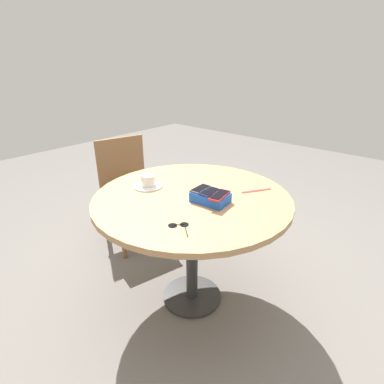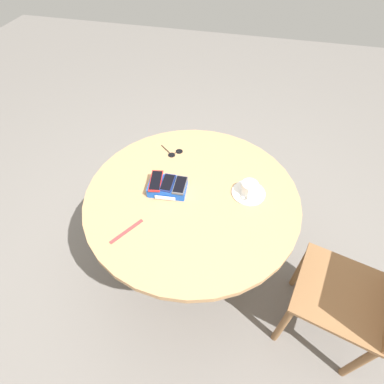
% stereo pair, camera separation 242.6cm
% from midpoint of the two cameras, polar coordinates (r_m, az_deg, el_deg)
% --- Properties ---
extents(ground_plane, '(8.00, 8.00, 0.00)m').
position_cam_midpoint_polar(ground_plane, '(1.65, -13.70, -54.67)').
color(ground_plane, slate).
extents(round_table, '(1.07, 1.07, 0.71)m').
position_cam_midpoint_polar(round_table, '(1.05, -18.52, -47.52)').
color(round_table, '#2D2D2D').
rests_on(round_table, ground_plane).
extents(phone_box, '(0.19, 0.14, 0.05)m').
position_cam_midpoint_polar(phone_box, '(0.91, -13.05, -50.95)').
color(phone_box, blue).
rests_on(phone_box, round_table).
extents(phone_red, '(0.08, 0.15, 0.01)m').
position_cam_midpoint_polar(phone_red, '(0.86, -9.52, -53.31)').
color(phone_red, red).
rests_on(phone_red, phone_box).
extents(phone_navy, '(0.06, 0.12, 0.01)m').
position_cam_midpoint_polar(phone_navy, '(0.88, -13.87, -50.52)').
color(phone_navy, navy).
rests_on(phone_navy, phone_box).
extents(phone_gray, '(0.06, 0.12, 0.01)m').
position_cam_midpoint_polar(phone_gray, '(0.90, -17.13, -47.32)').
color(phone_gray, '#515156').
rests_on(phone_gray, phone_box).
extents(saucer, '(0.17, 0.17, 0.01)m').
position_cam_midpoint_polar(saucer, '(1.10, -32.65, -35.88)').
color(saucer, silver).
rests_on(saucer, round_table).
extents(coffee_cup, '(0.08, 0.11, 0.06)m').
position_cam_midpoint_polar(coffee_cup, '(1.07, -33.02, -34.78)').
color(coffee_cup, silver).
rests_on(coffee_cup, saucer).
extents(lanyard_strap, '(0.11, 0.16, 0.00)m').
position_cam_midpoint_polar(lanyard_strap, '(0.97, 11.05, -43.52)').
color(lanyard_strap, red).
rests_on(lanyard_strap, round_table).
extents(sunglasses, '(0.13, 0.09, 0.01)m').
position_cam_midpoint_polar(sunglasses, '(0.94, -39.76, -61.91)').
color(sunglasses, black).
rests_on(sunglasses, round_table).
extents(chair_near_window, '(0.51, 0.51, 0.82)m').
position_cam_midpoint_polar(chair_near_window, '(1.71, -27.16, -22.25)').
color(chair_near_window, brown).
rests_on(chair_near_window, ground_plane).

